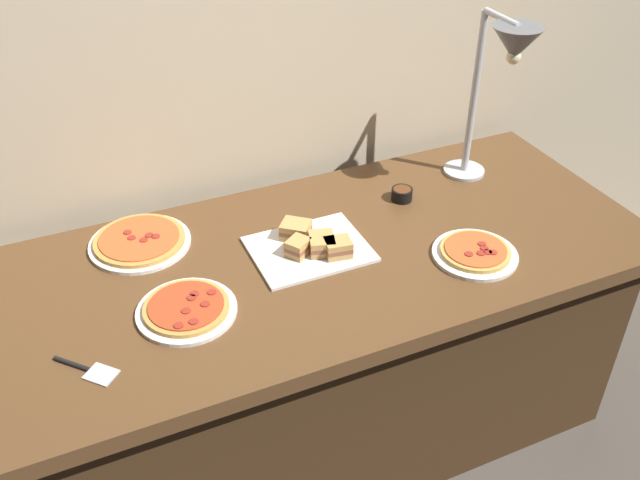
{
  "coord_description": "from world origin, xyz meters",
  "views": [
    {
      "loc": [
        -0.7,
        -1.48,
        1.96
      ],
      "look_at": [
        -0.04,
        0.0,
        0.81
      ],
      "focal_mm": 39.04,
      "sensor_mm": 36.0,
      "label": 1
    }
  ],
  "objects_px": {
    "serving_spatula": "(87,369)",
    "sandwich_platter": "(311,245)",
    "heat_lamp": "(506,61)",
    "pizza_plate_center": "(187,309)",
    "sauce_cup_near": "(402,194)",
    "pizza_plate_raised_stand": "(475,253)",
    "pizza_plate_front": "(140,241)"
  },
  "relations": [
    {
      "from": "serving_spatula",
      "to": "sandwich_platter",
      "type": "bearing_deg",
      "value": 18.12
    },
    {
      "from": "pizza_plate_front",
      "to": "pizza_plate_raised_stand",
      "type": "relative_size",
      "value": 1.2
    },
    {
      "from": "pizza_plate_raised_stand",
      "to": "heat_lamp",
      "type": "bearing_deg",
      "value": 50.55
    },
    {
      "from": "heat_lamp",
      "to": "sauce_cup_near",
      "type": "relative_size",
      "value": 8.31
    },
    {
      "from": "sandwich_platter",
      "to": "sauce_cup_near",
      "type": "relative_size",
      "value": 4.89
    },
    {
      "from": "sauce_cup_near",
      "to": "serving_spatula",
      "type": "distance_m",
      "value": 1.11
    },
    {
      "from": "sandwich_platter",
      "to": "serving_spatula",
      "type": "xyz_separation_m",
      "value": [
        -0.67,
        -0.22,
        -0.02
      ]
    },
    {
      "from": "heat_lamp",
      "to": "sauce_cup_near",
      "type": "height_order",
      "value": "heat_lamp"
    },
    {
      "from": "pizza_plate_front",
      "to": "serving_spatula",
      "type": "xyz_separation_m",
      "value": [
        -0.22,
        -0.45,
        -0.01
      ]
    },
    {
      "from": "heat_lamp",
      "to": "serving_spatula",
      "type": "relative_size",
      "value": 3.85
    },
    {
      "from": "sandwich_platter",
      "to": "sauce_cup_near",
      "type": "xyz_separation_m",
      "value": [
        0.38,
        0.14,
        0.0
      ]
    },
    {
      "from": "pizza_plate_raised_stand",
      "to": "sandwich_platter",
      "type": "relative_size",
      "value": 0.74
    },
    {
      "from": "serving_spatula",
      "to": "sauce_cup_near",
      "type": "bearing_deg",
      "value": 18.87
    },
    {
      "from": "heat_lamp",
      "to": "pizza_plate_center",
      "type": "height_order",
      "value": "heat_lamp"
    },
    {
      "from": "pizza_plate_raised_stand",
      "to": "sauce_cup_near",
      "type": "bearing_deg",
      "value": 96.5
    },
    {
      "from": "pizza_plate_raised_stand",
      "to": "pizza_plate_center",
      "type": "bearing_deg",
      "value": 173.14
    },
    {
      "from": "sauce_cup_near",
      "to": "heat_lamp",
      "type": "bearing_deg",
      "value": -11.74
    },
    {
      "from": "heat_lamp",
      "to": "pizza_plate_center",
      "type": "xyz_separation_m",
      "value": [
        -1.07,
        -0.2,
        -0.43
      ]
    },
    {
      "from": "pizza_plate_raised_stand",
      "to": "serving_spatula",
      "type": "distance_m",
      "value": 1.09
    },
    {
      "from": "pizza_plate_center",
      "to": "serving_spatula",
      "type": "bearing_deg",
      "value": -159.09
    },
    {
      "from": "heat_lamp",
      "to": "pizza_plate_front",
      "type": "xyz_separation_m",
      "value": [
        -1.11,
        0.15,
        -0.43
      ]
    },
    {
      "from": "pizza_plate_center",
      "to": "pizza_plate_raised_stand",
      "type": "distance_m",
      "value": 0.83
    },
    {
      "from": "sauce_cup_near",
      "to": "pizza_plate_center",
      "type": "bearing_deg",
      "value": -161.85
    },
    {
      "from": "heat_lamp",
      "to": "sandwich_platter",
      "type": "relative_size",
      "value": 1.7
    },
    {
      "from": "pizza_plate_center",
      "to": "serving_spatula",
      "type": "height_order",
      "value": "pizza_plate_center"
    },
    {
      "from": "heat_lamp",
      "to": "serving_spatula",
      "type": "xyz_separation_m",
      "value": [
        -1.34,
        -0.3,
        -0.44
      ]
    },
    {
      "from": "pizza_plate_center",
      "to": "sandwich_platter",
      "type": "distance_m",
      "value": 0.42
    },
    {
      "from": "pizza_plate_center",
      "to": "heat_lamp",
      "type": "bearing_deg",
      "value": 10.48
    },
    {
      "from": "pizza_plate_raised_stand",
      "to": "sauce_cup_near",
      "type": "xyz_separation_m",
      "value": [
        -0.04,
        0.36,
        0.01
      ]
    },
    {
      "from": "sauce_cup_near",
      "to": "pizza_plate_raised_stand",
      "type": "bearing_deg",
      "value": -83.5
    },
    {
      "from": "sandwich_platter",
      "to": "pizza_plate_front",
      "type": "bearing_deg",
      "value": 152.6
    },
    {
      "from": "pizza_plate_center",
      "to": "serving_spatula",
      "type": "distance_m",
      "value": 0.29
    }
  ]
}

